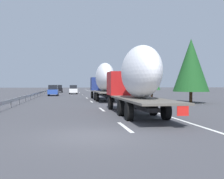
# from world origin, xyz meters

# --- Properties ---
(ground_plane) EXTENTS (260.00, 260.00, 0.00)m
(ground_plane) POSITION_xyz_m (40.00, 0.00, 0.00)
(ground_plane) COLOR #424247
(lane_stripe_0) EXTENTS (3.20, 0.20, 0.01)m
(lane_stripe_0) POSITION_xyz_m (2.00, -1.80, 0.00)
(lane_stripe_0) COLOR white
(lane_stripe_0) RESTS_ON ground_plane
(lane_stripe_1) EXTENTS (3.20, 0.20, 0.01)m
(lane_stripe_1) POSITION_xyz_m (11.33, -1.80, 0.00)
(lane_stripe_1) COLOR white
(lane_stripe_1) RESTS_ON ground_plane
(lane_stripe_2) EXTENTS (3.20, 0.20, 0.01)m
(lane_stripe_2) POSITION_xyz_m (21.77, -1.80, 0.00)
(lane_stripe_2) COLOR white
(lane_stripe_2) RESTS_ON ground_plane
(lane_stripe_3) EXTENTS (3.20, 0.20, 0.01)m
(lane_stripe_3) POSITION_xyz_m (30.38, -1.80, 0.00)
(lane_stripe_3) COLOR white
(lane_stripe_3) RESTS_ON ground_plane
(lane_stripe_4) EXTENTS (3.20, 0.20, 0.01)m
(lane_stripe_4) POSITION_xyz_m (42.70, -1.80, 0.00)
(lane_stripe_4) COLOR white
(lane_stripe_4) RESTS_ON ground_plane
(lane_stripe_5) EXTENTS (3.20, 0.20, 0.01)m
(lane_stripe_5) POSITION_xyz_m (43.77, -1.80, 0.00)
(lane_stripe_5) COLOR white
(lane_stripe_5) RESTS_ON ground_plane
(lane_stripe_6) EXTENTS (3.20, 0.20, 0.01)m
(lane_stripe_6) POSITION_xyz_m (59.97, -1.80, 0.00)
(lane_stripe_6) COLOR white
(lane_stripe_6) RESTS_ON ground_plane
(lane_stripe_7) EXTENTS (3.20, 0.20, 0.01)m
(lane_stripe_7) POSITION_xyz_m (61.98, -1.80, 0.00)
(lane_stripe_7) COLOR white
(lane_stripe_7) RESTS_ON ground_plane
(edge_line_right) EXTENTS (110.00, 0.20, 0.01)m
(edge_line_right) POSITION_xyz_m (45.00, -5.50, 0.00)
(edge_line_right) COLOR white
(edge_line_right) RESTS_ON ground_plane
(truck_lead) EXTENTS (14.02, 2.55, 4.77)m
(truck_lead) POSITION_xyz_m (24.26, -3.60, 2.67)
(truck_lead) COLOR navy
(truck_lead) RESTS_ON ground_plane
(truck_trailing) EXTENTS (12.68, 2.55, 4.51)m
(truck_trailing) POSITION_xyz_m (6.97, -3.60, 2.50)
(truck_trailing) COLOR #B21919
(truck_trailing) RESTS_ON ground_plane
(car_blue_sedan) EXTENTS (4.76, 1.77, 1.97)m
(car_blue_sedan) POSITION_xyz_m (39.89, 3.73, 0.98)
(car_blue_sedan) COLOR #28479E
(car_blue_sedan) RESTS_ON ground_plane
(car_black_suv) EXTENTS (4.05, 1.73, 1.92)m
(car_black_suv) POSITION_xyz_m (60.22, 3.39, 0.95)
(car_black_suv) COLOR black
(car_black_suv) RESTS_ON ground_plane
(car_silver_hatch) EXTENTS (4.01, 1.92, 1.92)m
(car_silver_hatch) POSITION_xyz_m (73.75, 3.85, 0.96)
(car_silver_hatch) COLOR #ADB2B7
(car_silver_hatch) RESTS_ON ground_plane
(car_white_van) EXTENTS (4.60, 1.73, 1.92)m
(car_white_van) POSITION_xyz_m (48.74, -0.04, 0.96)
(car_white_van) COLOR white
(car_white_van) RESTS_ON ground_plane
(road_sign) EXTENTS (0.10, 0.90, 3.27)m
(road_sign) POSITION_xyz_m (46.05, -6.70, 2.26)
(road_sign) COLOR gray
(road_sign) RESTS_ON ground_plane
(tree_0) EXTENTS (2.52, 2.52, 4.99)m
(tree_0) POSITION_xyz_m (28.35, -11.40, 3.10)
(tree_0) COLOR #472D19
(tree_0) RESTS_ON ground_plane
(tree_1) EXTENTS (3.14, 3.14, 5.54)m
(tree_1) POSITION_xyz_m (89.99, -12.89, 3.50)
(tree_1) COLOR #472D19
(tree_1) RESTS_ON ground_plane
(tree_2) EXTENTS (2.68, 2.68, 7.27)m
(tree_2) POSITION_xyz_m (84.44, -11.40, 4.44)
(tree_2) COLOR #472D19
(tree_2) RESTS_ON ground_plane
(tree_3) EXTENTS (3.94, 3.94, 7.12)m
(tree_3) POSITION_xyz_m (17.43, -12.47, 4.19)
(tree_3) COLOR #472D19
(tree_3) RESTS_ON ground_plane
(guardrail_median) EXTENTS (94.00, 0.10, 0.76)m
(guardrail_median) POSITION_xyz_m (43.00, 6.00, 0.58)
(guardrail_median) COLOR #9EA0A5
(guardrail_median) RESTS_ON ground_plane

